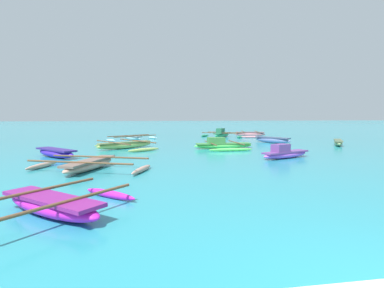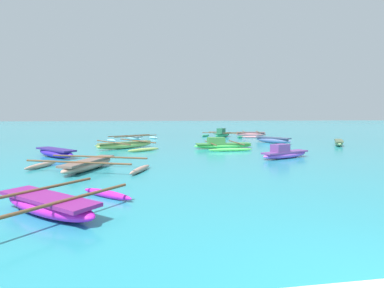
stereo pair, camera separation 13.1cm
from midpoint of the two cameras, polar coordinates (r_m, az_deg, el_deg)
name	(u,v)px [view 1 (the left image)]	position (r m, az deg, el deg)	size (l,w,h in m)	color
moored_boat_0	(125,145)	(19.87, -12.79, -0.20)	(4.34, 4.93, 0.49)	#B6C866
moored_boat_1	(133,138)	(26.71, -11.38, 1.16)	(4.43, 3.69, 0.41)	#A3D7E2
moored_boat_2	(285,153)	(15.68, 17.02, -1.67)	(3.04, 1.82, 0.73)	#B55CE5
moored_boat_3	(250,134)	(31.05, 10.88, 1.85)	(3.10, 4.31, 0.53)	pink
moored_boat_4	(90,165)	(12.46, -19.18, -3.72)	(4.88, 3.36, 0.45)	tan
moored_boat_5	(52,205)	(7.20, -25.64, -10.49)	(3.59, 3.74, 0.46)	#D822C6
moored_boat_6	(222,145)	(19.57, 5.58, -0.14)	(3.88, 3.46, 0.73)	#63E662
moored_boat_7	(222,134)	(29.82, 5.55, 1.88)	(4.24, 3.82, 0.89)	#2EAA6D
moored_boat_8	(273,140)	(24.11, 14.94, 0.79)	(2.05, 3.05, 0.46)	#6778B2
moored_boat_9	(338,142)	(23.91, 25.94, 0.29)	(1.92, 2.64, 0.39)	#80A36A
moored_boat_10	(56,153)	(16.82, -24.70, -1.50)	(2.66, 2.79, 0.44)	#4726C2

